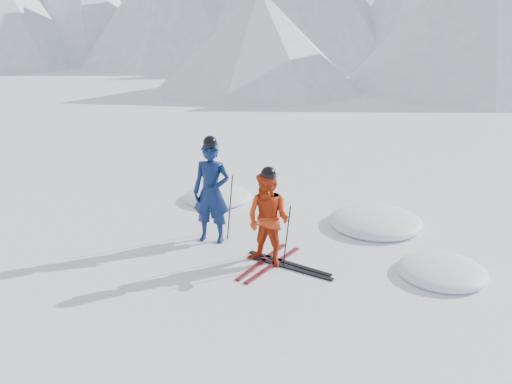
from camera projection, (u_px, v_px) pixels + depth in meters
The scene contains 12 objects.
ground at pixel (302, 275), 9.32m from camera, with size 160.00×160.00×0.00m, color white.
skier_blue at pixel (211, 192), 10.39m from camera, with size 0.73×0.48×2.00m, color #0C1C4A.
skier_red at pixel (268, 220), 9.45m from camera, with size 0.83×0.65×1.71m, color #B9310E.
pole_blue_left at pixel (205, 204), 10.78m from camera, with size 0.02×0.02×1.34m, color black.
pole_blue_right at pixel (230, 208), 10.55m from camera, with size 0.02×0.02×1.34m, color black.
pole_red_left at pixel (262, 226), 9.90m from camera, with size 0.02×0.02×1.14m, color black.
pole_red_right at pixel (287, 236), 9.48m from camera, with size 0.02×0.02×1.14m, color black.
ski_worn_left at pixel (262, 261), 9.78m from camera, with size 0.09×1.70×0.03m, color black.
ski_worn_right at pixel (273, 265), 9.64m from camera, with size 0.09×1.70×0.03m, color black.
ski_loose_a at pixel (289, 263), 9.71m from camera, with size 0.09×1.70×0.03m, color black.
ski_loose_b at pixel (289, 268), 9.53m from camera, with size 0.09×1.70×0.03m, color black.
snow_lumps at pixel (339, 227), 11.37m from camera, with size 7.20×3.16×0.43m.
Camera 1 is at (4.33, -7.23, 4.30)m, focal length 38.00 mm.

